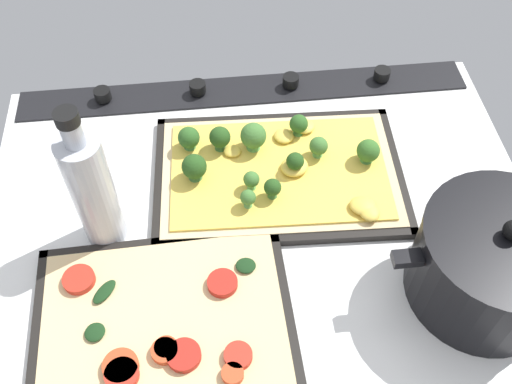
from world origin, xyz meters
The scene contains 8 objects.
ground_plane centered at (0.00, 0.00, -1.50)cm, with size 80.15×65.32×3.00cm, color white.
stove_control_panel centered at (0.00, -29.16, 0.55)cm, with size 76.95×7.00×2.60cm.
baking_tray_front centered at (-3.37, -9.47, 0.37)cm, with size 38.69×26.53×1.30cm.
broccoli_pizza centered at (-2.94, -9.96, 1.96)cm, with size 36.18×24.03×6.09cm.
baking_tray_back centered at (14.33, 13.25, 0.37)cm, with size 33.67×26.55×1.30cm.
veggie_pizza_back centered at (14.39, 13.61, 1.12)cm, with size 31.21×24.09×1.90cm.
cooking_pot centered at (-27.32, 12.22, 6.38)cm, with size 26.83×20.02×15.06cm.
oil_bottle centered at (22.18, -1.99, 10.11)cm, with size 5.76×5.76×23.98cm.
Camera 1 is at (6.12, 46.36, 69.91)cm, focal length 41.14 mm.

